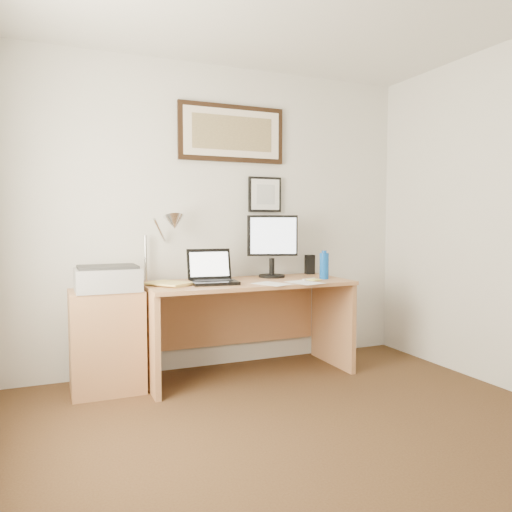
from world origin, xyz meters
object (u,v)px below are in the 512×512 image
book (159,285)px  side_cabinet (107,341)px  water_bottle (324,266)px  printer (108,278)px  lcd_monitor (272,243)px  laptop (213,276)px  desk (244,309)px

book → side_cabinet: bearing=159.7°
water_bottle → printer: (-1.69, 0.11, -0.04)m
lcd_monitor → laptop: bearing=-161.6°
desk → printer: 1.10m
water_bottle → laptop: bearing=175.5°
desk → laptop: laptop is taller
side_cabinet → book: book is taller
laptop → lcd_monitor: (0.59, 0.20, 0.23)m
water_bottle → printer: size_ratio=0.48×
water_bottle → printer: bearing=176.3°
water_bottle → lcd_monitor: size_ratio=0.41×
book → desk: bearing=13.0°
book → laptop: 0.43m
side_cabinet → lcd_monitor: lcd_monitor is taller
water_bottle → book: water_bottle is taller
side_cabinet → water_bottle: (1.70, -0.15, 0.49)m
lcd_monitor → book: bearing=-166.0°
book → printer: size_ratio=0.70×
desk → water_bottle: bearing=-16.1°
laptop → lcd_monitor: lcd_monitor is taller
book → lcd_monitor: lcd_monitor is taller
lcd_monitor → printer: (-1.35, -0.16, -0.22)m
side_cabinet → book: size_ratio=2.38×
water_bottle → book: bearing=179.3°
lcd_monitor → printer: 1.38m
book → laptop: (0.42, 0.06, 0.05)m
laptop → book: bearing=-172.4°
desk → lcd_monitor: size_ratio=3.08×
desk → laptop: 0.43m
book → desk: book is taller
laptop → printer: size_ratio=0.82×
lcd_monitor → desk: bearing=-163.7°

